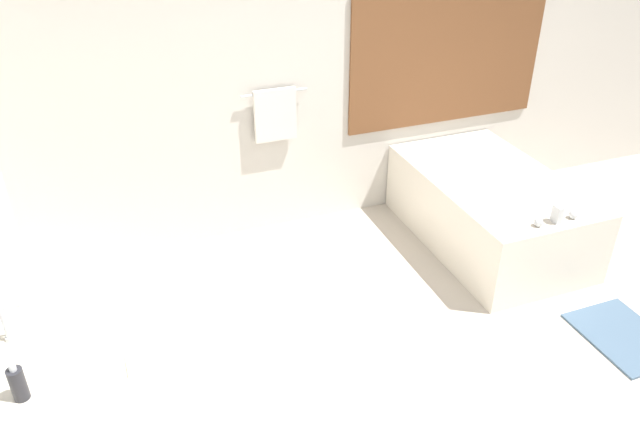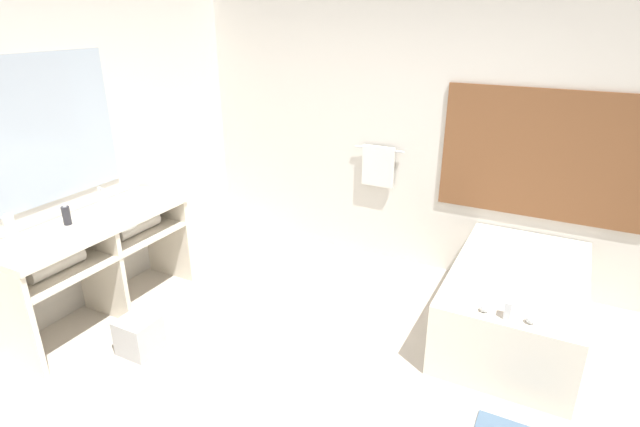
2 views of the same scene
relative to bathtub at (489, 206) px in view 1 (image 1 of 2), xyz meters
The scene contains 7 objects.
ground_plane 1.84m from the bathtub, 129.78° to the right, with size 16.00×16.00×0.00m, color beige.
wall_back_with_blinds 1.74m from the bathtub, 143.29° to the left, with size 7.40×0.13×2.70m.
vanity_counter 3.32m from the bathtub, 157.78° to the right, with size 0.57×1.57×0.86m.
sink_faucet 3.44m from the bathtub, 162.14° to the right, with size 0.09×0.04×0.18m.
bathtub is the anchor object (origin of this frame).
soap_dispenser 3.52m from the bathtub, 156.01° to the right, with size 0.06×0.06×0.17m.
bath_mat 1.34m from the bathtub, 81.78° to the right, with size 0.48×0.62×0.02m.
Camera 1 is at (-1.54, -2.02, 2.70)m, focal length 35.00 mm.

